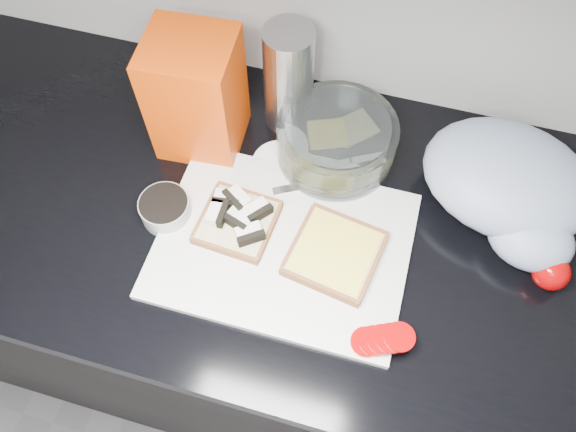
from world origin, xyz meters
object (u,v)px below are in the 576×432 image
object	(u,v)px
glass_bowl	(336,142)
cutting_board	(283,245)
steel_canister	(289,79)
bread_bag	(197,95)

from	to	relation	value
glass_bowl	cutting_board	bearing A→B (deg)	-101.13
cutting_board	glass_bowl	distance (m)	0.20
cutting_board	steel_canister	world-z (taller)	steel_canister
glass_bowl	steel_canister	bearing A→B (deg)	148.41
cutting_board	steel_canister	distance (m)	0.28
cutting_board	bread_bag	distance (m)	0.29
cutting_board	glass_bowl	size ratio (longest dim) A/B	1.96
glass_bowl	bread_bag	bearing A→B (deg)	-175.27
steel_canister	cutting_board	bearing A→B (deg)	-76.25
cutting_board	steel_canister	bearing A→B (deg)	103.75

